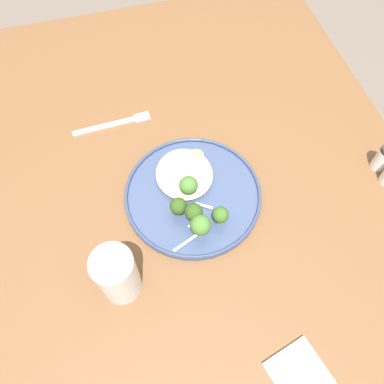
{
  "coord_description": "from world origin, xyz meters",
  "views": [
    {
      "loc": [
        -0.35,
        0.11,
        1.47
      ],
      "look_at": [
        0.04,
        0.0,
        0.76
      ],
      "focal_mm": 36.62,
      "sensor_mm": 36.0,
      "label": 1
    }
  ],
  "objects_px": {
    "dinner_plate": "(192,195)",
    "seared_scallop_left_edge": "(197,156)",
    "broccoli_floret_small_sprig": "(178,206)",
    "water_glass": "(118,276)",
    "seared_scallop_tilted_round": "(189,172)",
    "broccoli_floret_front_edge": "(188,186)",
    "dinner_fork": "(115,124)",
    "broccoli_floret_near_rim": "(220,215)",
    "seared_scallop_half_hidden": "(178,164)",
    "seared_scallop_rear_pale": "(174,176)",
    "broccoli_floret_right_tilted": "(200,225)",
    "broccoli_floret_beside_noodles": "(194,213)",
    "pepper_shaker": "(382,156)"
  },
  "relations": [
    {
      "from": "dinner_fork",
      "to": "broccoli_floret_small_sprig",
      "type": "bearing_deg",
      "value": -162.36
    },
    {
      "from": "seared_scallop_half_hidden",
      "to": "broccoli_floret_beside_noodles",
      "type": "relative_size",
      "value": 0.57
    },
    {
      "from": "seared_scallop_left_edge",
      "to": "broccoli_floret_right_tilted",
      "type": "bearing_deg",
      "value": 166.49
    },
    {
      "from": "seared_scallop_rear_pale",
      "to": "broccoli_floret_small_sprig",
      "type": "relative_size",
      "value": 0.61
    },
    {
      "from": "dinner_plate",
      "to": "broccoli_floret_beside_noodles",
      "type": "xyz_separation_m",
      "value": [
        -0.06,
        0.01,
        0.04
      ]
    },
    {
      "from": "seared_scallop_left_edge",
      "to": "broccoli_floret_beside_noodles",
      "type": "distance_m",
      "value": 0.15
    },
    {
      "from": "broccoli_floret_right_tilted",
      "to": "broccoli_floret_small_sprig",
      "type": "relative_size",
      "value": 1.3
    },
    {
      "from": "seared_scallop_tilted_round",
      "to": "broccoli_floret_front_edge",
      "type": "bearing_deg",
      "value": 164.38
    },
    {
      "from": "water_glass",
      "to": "dinner_fork",
      "type": "xyz_separation_m",
      "value": [
        0.39,
        -0.05,
        -0.05
      ]
    },
    {
      "from": "broccoli_floret_small_sprig",
      "to": "dinner_plate",
      "type": "bearing_deg",
      "value": -46.93
    },
    {
      "from": "dinner_plate",
      "to": "seared_scallop_half_hidden",
      "type": "bearing_deg",
      "value": 7.56
    },
    {
      "from": "seared_scallop_half_hidden",
      "to": "broccoli_floret_right_tilted",
      "type": "relative_size",
      "value": 0.54
    },
    {
      "from": "water_glass",
      "to": "dinner_fork",
      "type": "distance_m",
      "value": 0.4
    },
    {
      "from": "dinner_plate",
      "to": "broccoli_floret_small_sprig",
      "type": "relative_size",
      "value": 6.01
    },
    {
      "from": "broccoli_floret_right_tilted",
      "to": "dinner_plate",
      "type": "bearing_deg",
      "value": -5.3
    },
    {
      "from": "pepper_shaker",
      "to": "seared_scallop_rear_pale",
      "type": "bearing_deg",
      "value": 79.89
    },
    {
      "from": "seared_scallop_rear_pale",
      "to": "seared_scallop_half_hidden",
      "type": "bearing_deg",
      "value": -31.4
    },
    {
      "from": "dinner_fork",
      "to": "seared_scallop_rear_pale",
      "type": "bearing_deg",
      "value": -152.61
    },
    {
      "from": "seared_scallop_left_edge",
      "to": "seared_scallop_rear_pale",
      "type": "height_order",
      "value": "seared_scallop_left_edge"
    },
    {
      "from": "water_glass",
      "to": "dinner_fork",
      "type": "relative_size",
      "value": 0.69
    },
    {
      "from": "dinner_plate",
      "to": "dinner_fork",
      "type": "bearing_deg",
      "value": 27.64
    },
    {
      "from": "broccoli_floret_near_rim",
      "to": "seared_scallop_left_edge",
      "type": "bearing_deg",
      "value": 1.1
    },
    {
      "from": "seared_scallop_half_hidden",
      "to": "seared_scallop_tilted_round",
      "type": "relative_size",
      "value": 1.5
    },
    {
      "from": "dinner_fork",
      "to": "broccoli_floret_near_rim",
      "type": "bearing_deg",
      "value": -152.85
    },
    {
      "from": "broccoli_floret_near_rim",
      "to": "broccoli_floret_right_tilted",
      "type": "distance_m",
      "value": 0.05
    },
    {
      "from": "broccoli_floret_near_rim",
      "to": "broccoli_floret_right_tilted",
      "type": "bearing_deg",
      "value": 108.06
    },
    {
      "from": "seared_scallop_left_edge",
      "to": "broccoli_floret_small_sprig",
      "type": "distance_m",
      "value": 0.14
    },
    {
      "from": "broccoli_floret_small_sprig",
      "to": "broccoli_floret_beside_noodles",
      "type": "bearing_deg",
      "value": -135.28
    },
    {
      "from": "seared_scallop_tilted_round",
      "to": "pepper_shaker",
      "type": "bearing_deg",
      "value": -100.96
    },
    {
      "from": "broccoli_floret_near_rim",
      "to": "pepper_shaker",
      "type": "xyz_separation_m",
      "value": [
        0.05,
        -0.38,
        -0.01
      ]
    },
    {
      "from": "broccoli_floret_front_edge",
      "to": "broccoli_floret_right_tilted",
      "type": "bearing_deg",
      "value": 178.71
    },
    {
      "from": "broccoli_floret_small_sprig",
      "to": "water_glass",
      "type": "distance_m",
      "value": 0.18
    },
    {
      "from": "dinner_plate",
      "to": "broccoli_floret_beside_noodles",
      "type": "distance_m",
      "value": 0.07
    },
    {
      "from": "water_glass",
      "to": "dinner_fork",
      "type": "bearing_deg",
      "value": -7.79
    },
    {
      "from": "seared_scallop_tilted_round",
      "to": "dinner_plate",
      "type": "bearing_deg",
      "value": 172.65
    },
    {
      "from": "broccoli_floret_beside_noodles",
      "to": "broccoli_floret_near_rim",
      "type": "relative_size",
      "value": 1.19
    },
    {
      "from": "dinner_plate",
      "to": "seared_scallop_tilted_round",
      "type": "bearing_deg",
      "value": -7.35
    },
    {
      "from": "dinner_plate",
      "to": "broccoli_floret_right_tilted",
      "type": "relative_size",
      "value": 4.63
    },
    {
      "from": "dinner_fork",
      "to": "dinner_plate",
      "type": "bearing_deg",
      "value": -152.36
    },
    {
      "from": "dinner_plate",
      "to": "seared_scallop_tilted_round",
      "type": "height_order",
      "value": "seared_scallop_tilted_round"
    },
    {
      "from": "seared_scallop_half_hidden",
      "to": "seared_scallop_rear_pale",
      "type": "distance_m",
      "value": 0.03
    },
    {
      "from": "dinner_plate",
      "to": "seared_scallop_left_edge",
      "type": "xyz_separation_m",
      "value": [
        0.08,
        -0.03,
        0.01
      ]
    },
    {
      "from": "dinner_plate",
      "to": "broccoli_floret_near_rim",
      "type": "xyz_separation_m",
      "value": [
        -0.08,
        -0.04,
        0.03
      ]
    },
    {
      "from": "seared_scallop_half_hidden",
      "to": "broccoli_floret_right_tilted",
      "type": "bearing_deg",
      "value": -179.44
    },
    {
      "from": "seared_scallop_left_edge",
      "to": "broccoli_floret_near_rim",
      "type": "bearing_deg",
      "value": -178.9
    },
    {
      "from": "seared_scallop_left_edge",
      "to": "broccoli_floret_small_sprig",
      "type": "bearing_deg",
      "value": 149.05
    },
    {
      "from": "seared_scallop_half_hidden",
      "to": "seared_scallop_rear_pale",
      "type": "height_order",
      "value": "same"
    },
    {
      "from": "seared_scallop_left_edge",
      "to": "dinner_plate",
      "type": "bearing_deg",
      "value": 158.13
    },
    {
      "from": "broccoli_floret_small_sprig",
      "to": "water_glass",
      "type": "bearing_deg",
      "value": 129.27
    },
    {
      "from": "broccoli_floret_front_edge",
      "to": "water_glass",
      "type": "height_order",
      "value": "water_glass"
    }
  ]
}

